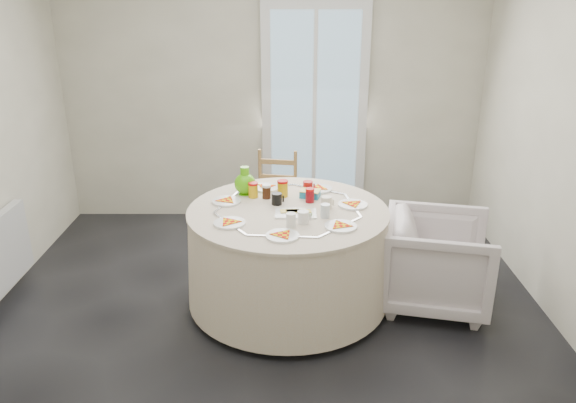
{
  "coord_description": "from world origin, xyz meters",
  "views": [
    {
      "loc": [
        0.15,
        -3.35,
        2.2
      ],
      "look_at": [
        0.15,
        0.28,
        0.8
      ],
      "focal_mm": 35.0,
      "sensor_mm": 36.0,
      "label": 1
    }
  ],
  "objects_px": {
    "armchair": "(438,256)",
    "wooden_chair": "(274,195)",
    "table": "(288,256)",
    "green_pitcher": "(245,178)"
  },
  "relations": [
    {
      "from": "table",
      "to": "armchair",
      "type": "distance_m",
      "value": 1.08
    },
    {
      "from": "wooden_chair",
      "to": "green_pitcher",
      "type": "bearing_deg",
      "value": -96.0
    },
    {
      "from": "table",
      "to": "green_pitcher",
      "type": "bearing_deg",
      "value": 135.73
    },
    {
      "from": "armchair",
      "to": "green_pitcher",
      "type": "height_order",
      "value": "green_pitcher"
    },
    {
      "from": "wooden_chair",
      "to": "table",
      "type": "bearing_deg",
      "value": -73.43
    },
    {
      "from": "table",
      "to": "wooden_chair",
      "type": "height_order",
      "value": "wooden_chair"
    },
    {
      "from": "armchair",
      "to": "wooden_chair",
      "type": "bearing_deg",
      "value": 61.43
    },
    {
      "from": "armchair",
      "to": "green_pitcher",
      "type": "relative_size",
      "value": 3.63
    },
    {
      "from": "table",
      "to": "green_pitcher",
      "type": "relative_size",
      "value": 6.99
    },
    {
      "from": "wooden_chair",
      "to": "green_pitcher",
      "type": "distance_m",
      "value": 0.83
    }
  ]
}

